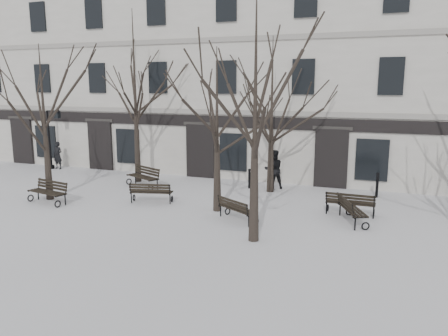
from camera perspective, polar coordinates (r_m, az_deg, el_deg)
The scene contains 18 objects.
ground at distance 15.75m, azimuth -2.91°, elevation -7.77°, with size 100.00×100.00×0.00m, color silver.
building at distance 27.31m, azimuth 8.05°, elevation 11.76°, with size 40.40×10.20×11.40m.
tree_0 at distance 20.41m, azimuth -22.56°, elevation 7.69°, with size 4.70×4.70×6.71m.
tree_1 at distance 17.09m, azimuth -0.93°, elevation 7.51°, with size 4.52×4.52×6.45m.
tree_2 at distance 13.63m, azimuth 4.14°, elevation 10.69°, with size 5.59×5.59×7.99m.
tree_4 at distance 22.96m, azimuth -11.62°, elevation 11.69°, with size 6.10×6.10×8.72m.
tree_5 at distance 20.39m, azimuth 6.28°, elevation 9.27°, with size 5.03×5.03×7.18m.
bench_0 at distance 20.21m, azimuth -21.95°, elevation -2.82°, with size 2.01×1.06×0.97m.
bench_1 at distance 19.04m, azimuth -9.50°, elevation -3.08°, with size 1.89×1.06×0.90m.
bench_2 at distance 16.34m, azimuth 1.63°, elevation -5.32°, with size 1.78×1.43×0.88m.
bench_3 at distance 22.09m, azimuth -10.44°, elevation -1.04°, with size 2.08×1.47×1.00m.
bench_4 at distance 17.69m, azimuth 16.16°, elevation -4.38°, with size 1.88×0.72×0.94m.
bench_5 at distance 16.80m, azimuth 16.23°, elevation -5.18°, with size 1.33×1.95×0.94m.
lamp_post at distance 28.08m, azimuth -21.52°, elevation 4.14°, with size 1.15×0.42×3.66m.
bollard_a at distance 21.42m, azimuth 3.33°, elevation -1.29°, with size 0.13×0.13×0.99m.
bollard_b at distance 20.83m, azimuth 19.38°, elevation -1.99°, with size 0.15×0.15×1.16m.
pedestrian_a at distance 28.30m, azimuth -20.78°, elevation -0.10°, with size 0.61×0.40×1.66m, color black.
pedestrian_b at distance 21.62m, azimuth 6.46°, elevation -2.67°, with size 0.93×0.72×1.91m, color black.
Camera 1 is at (5.96, -13.69, 5.02)m, focal length 35.00 mm.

